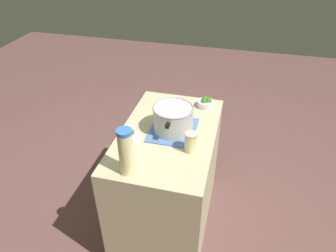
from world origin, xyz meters
name	(u,v)px	position (x,y,z in m)	size (l,w,h in m)	color
ground_plane	(168,216)	(0.00, 0.00, 0.00)	(8.00, 8.00, 0.00)	brown
counter_slab	(168,179)	(0.00, 0.00, 0.43)	(1.04, 0.64, 0.87)	#BDAE88
dish_cloth	(173,130)	(-0.03, 0.03, 0.87)	(0.35, 0.30, 0.01)	#4B72B0
cooking_pot	(173,118)	(-0.03, 0.03, 0.97)	(0.34, 0.27, 0.18)	#B7B7BC
lemonade_pitcher	(126,152)	(0.43, -0.13, 1.01)	(0.09, 0.09, 0.29)	beige
mason_jar	(191,142)	(0.16, 0.18, 0.93)	(0.08, 0.08, 0.13)	beige
broccoli_bowl_front	(131,137)	(0.15, -0.21, 0.90)	(0.11, 0.11, 0.08)	silver
broccoli_bowl_center	(168,106)	(-0.28, -0.07, 0.90)	(0.11, 0.11, 0.08)	silver
broccoli_bowl_back	(206,103)	(-0.39, 0.19, 0.90)	(0.12, 0.12, 0.08)	silver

